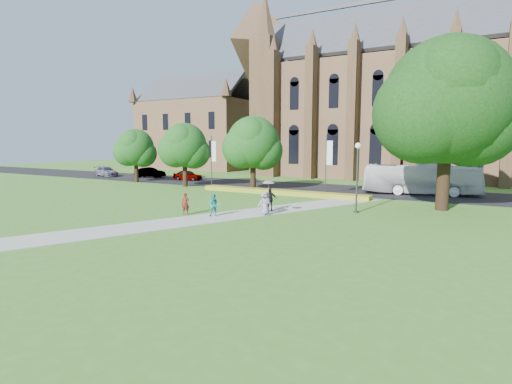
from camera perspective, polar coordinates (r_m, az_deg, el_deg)
The scene contains 23 objects.
ground at distance 28.16m, azimuth -4.49°, elevation -3.69°, with size 160.00×160.00×0.00m, color #457122.
road at distance 45.95m, azimuth 9.52°, elevation 0.49°, with size 160.00×10.00×0.02m, color black.
footpath at distance 28.98m, azimuth -3.39°, elevation -3.33°, with size 3.20×30.00×0.04m, color #B2B2A8.
flower_hedge at distance 40.46m, azimuth 3.58°, elevation -0.03°, with size 18.00×1.40×0.45m, color gold.
cathedral at distance 63.38m, azimuth 24.94°, elevation 13.51°, with size 52.60×18.25×28.00m.
building_west at distance 81.71m, azimuth -8.04°, elevation 9.89°, with size 22.00×14.00×18.30m.
streetlamp at distance 30.57m, azimuth 14.27°, elevation 3.20°, with size 0.44×0.44×5.24m.
large_tree at distance 34.17m, azimuth 25.72°, elevation 11.63°, with size 9.60×9.60×13.20m.
street_tree_0 at distance 47.87m, azimuth -10.19°, elevation 6.58°, with size 5.20×5.20×7.50m.
street_tree_1 at distance 43.15m, azimuth -0.43°, elevation 7.09°, with size 5.60×5.60×8.05m.
street_tree_2 at distance 54.73m, azimuth -16.84°, elevation 6.09°, with size 4.80×4.80×6.95m.
banner_pole_0 at distance 40.45m, azimuth 10.13°, elevation 4.37°, with size 0.70×0.10×6.00m.
banner_pole_1 at distance 46.96m, azimuth -6.27°, elevation 4.82°, with size 0.70×0.10×6.00m.
tour_coach at distance 43.38m, azimuth 22.44°, elevation 1.72°, with size 2.61×11.15×3.11m, color white.
car_0 at distance 55.72m, azimuth -9.73°, elevation 2.38°, with size 1.64×4.07×1.39m, color gray.
car_1 at distance 61.14m, azimuth -14.92°, elevation 2.71°, with size 1.57×4.49×1.48m, color gray.
car_2 at distance 65.56m, azimuth -20.62°, elevation 2.75°, with size 2.01×4.93×1.43m, color gray.
pedestrian_0 at distance 29.50m, azimuth -10.03°, elevation -1.66°, with size 0.57×0.38×1.57m, color #5D1E15.
pedestrian_1 at distance 28.43m, azimuth -5.98°, elevation -1.88°, with size 0.78×0.61×1.60m, color teal.
pedestrian_2 at distance 29.52m, azimuth 1.23°, elevation -1.57°, with size 0.99×0.57×1.54m, color beige.
pedestrian_3 at distance 30.67m, azimuth 1.98°, elevation -1.03°, with size 1.03×0.43×1.76m, color black.
pedestrian_4 at distance 28.79m, azimuth 1.36°, elevation -1.63°, with size 0.83×0.54×1.71m, color gray.
parasol at distance 28.63m, azimuth 1.78°, elevation 0.77°, with size 0.82×0.82×0.72m, color #C18893.
Camera 1 is at (15.43, -22.95, 5.33)m, focal length 28.00 mm.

